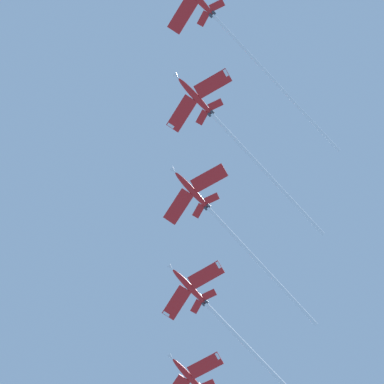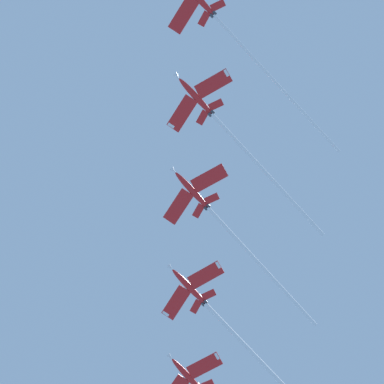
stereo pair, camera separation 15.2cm
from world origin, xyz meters
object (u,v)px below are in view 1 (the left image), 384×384
at_px(jet_lead, 226,30).
at_px(jet_second, 225,129).
at_px(jet_third, 222,223).
at_px(jet_fourth, 232,331).

height_order(jet_lead, jet_second, jet_lead).
relative_size(jet_lead, jet_third, 1.10).
xyz_separation_m(jet_lead, jet_second, (0.40, 23.95, -3.86)).
distance_m(jet_second, jet_third, 23.48).
bearing_deg(jet_third, jet_lead, -90.32).
distance_m(jet_lead, jet_third, 47.74).
bearing_deg(jet_fourth, jet_second, -93.63).
relative_size(jet_lead, jet_second, 1.09).
bearing_deg(jet_lead, jet_third, 89.68).
height_order(jet_lead, jet_fourth, jet_lead).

